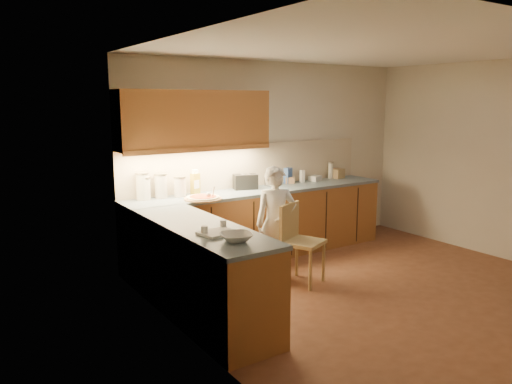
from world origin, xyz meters
TOP-DOWN VIEW (x-y plane):
  - room at (0.00, 0.00)m, footprint 4.54×4.50m
  - l_counter at (-0.92, 1.25)m, footprint 3.77×2.62m
  - backsplash at (-0.38, 1.99)m, footprint 3.75×0.02m
  - upper_cabinets at (-1.27, 1.82)m, footprint 1.95×0.36m
  - pizza_on_board at (-1.35, 1.50)m, footprint 0.45×0.45m
  - child at (-0.72, 0.90)m, footprint 0.57×0.49m
  - wooden_chair at (-0.58, 0.66)m, footprint 0.54×0.54m
  - mixing_bowl at (-1.95, -0.24)m, footprint 0.33×0.33m
  - canister_a at (-1.95, 1.88)m, footprint 0.16×0.16m
  - canister_b at (-1.93, 1.88)m, footprint 0.15×0.15m
  - canister_c at (-1.73, 1.87)m, footprint 0.16×0.16m
  - canister_d at (-1.50, 1.82)m, footprint 0.15×0.15m
  - oil_jug at (-1.28, 1.85)m, footprint 0.12×0.10m
  - toaster at (-0.56, 1.82)m, footprint 0.35×0.26m
  - steel_pot at (-0.14, 1.86)m, footprint 0.16×0.16m
  - blue_box at (0.20, 1.89)m, footprint 0.13×0.11m
  - card_box_a at (0.21, 1.87)m, footprint 0.15×0.13m
  - white_bottle at (0.42, 1.84)m, footprint 0.07×0.07m
  - flat_pack at (0.67, 1.85)m, footprint 0.22×0.18m
  - tall_jar at (1.00, 1.88)m, footprint 0.08×0.08m
  - card_box_b at (1.12, 1.85)m, footprint 0.21×0.18m
  - dough_cloth at (-1.97, 0.05)m, footprint 0.34×0.29m
  - spice_jar_a at (-2.09, 0.07)m, footprint 0.07×0.07m
  - spice_jar_b at (-1.83, 0.18)m, footprint 0.07×0.07m

SIDE VIEW (x-z plane):
  - l_counter at x=-0.92m, z-range 0.00..0.92m
  - wooden_chair at x=-0.58m, z-range 0.07..0.99m
  - child at x=-0.72m, z-range 0.00..1.33m
  - dough_cloth at x=-1.97m, z-range 0.92..0.94m
  - pizza_on_board at x=-1.35m, z-range 0.85..1.03m
  - mixing_bowl at x=-1.95m, z-range 0.92..0.99m
  - flat_pack at x=0.67m, z-range 0.92..0.99m
  - spice_jar_b at x=-1.83m, z-range 0.92..1.00m
  - spice_jar_a at x=-2.09m, z-range 0.92..1.00m
  - card_box_a at x=0.21m, z-range 0.92..1.01m
  - steel_pot at x=-0.14m, z-range 0.92..1.04m
  - card_box_b at x=1.12m, z-range 0.92..1.06m
  - white_bottle at x=0.42m, z-range 0.92..1.10m
  - toaster at x=-0.56m, z-range 0.92..1.12m
  - blue_box at x=0.20m, z-range 0.92..1.14m
  - tall_jar at x=1.00m, z-range 0.92..1.17m
  - canister_d at x=-1.50m, z-range 0.92..1.17m
  - canister_b at x=-1.93m, z-range 0.92..1.19m
  - oil_jug at x=-1.28m, z-range 0.91..1.22m
  - canister_c at x=-1.73m, z-range 0.92..1.22m
  - canister_a at x=-1.95m, z-range 0.92..1.25m
  - backsplash at x=-0.38m, z-range 0.92..1.50m
  - room at x=0.00m, z-range 0.37..2.99m
  - upper_cabinets at x=-1.27m, z-range 1.48..2.21m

